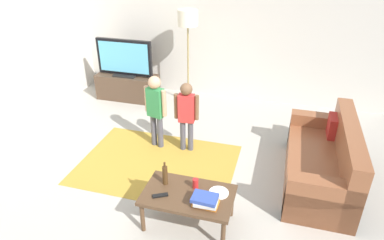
% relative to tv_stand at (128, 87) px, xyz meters
% --- Properties ---
extents(ground, '(7.80, 7.80, 0.00)m').
position_rel_tv_stand_xyz_m(ground, '(1.82, -2.30, -0.24)').
color(ground, '#B2ADA3').
extents(wall_back, '(6.00, 0.12, 2.70)m').
position_rel_tv_stand_xyz_m(wall_back, '(1.82, 0.70, 1.11)').
color(wall_back, silver).
rests_on(wall_back, ground).
extents(area_rug, '(2.20, 1.60, 0.01)m').
position_rel_tv_stand_xyz_m(area_rug, '(1.37, -1.97, -0.24)').
color(area_rug, '#B28C33').
rests_on(area_rug, ground).
extents(tv_stand, '(1.20, 0.44, 0.50)m').
position_rel_tv_stand_xyz_m(tv_stand, '(0.00, 0.00, 0.00)').
color(tv_stand, '#4C3828').
rests_on(tv_stand, ground).
extents(tv, '(1.10, 0.28, 0.71)m').
position_rel_tv_stand_xyz_m(tv, '(-0.00, -0.02, 0.60)').
color(tv, black).
rests_on(tv, tv_stand).
extents(couch, '(0.80, 1.80, 0.86)m').
position_rel_tv_stand_xyz_m(couch, '(3.64, -1.74, 0.05)').
color(couch, brown).
rests_on(couch, ground).
extents(floor_lamp, '(0.36, 0.36, 1.78)m').
position_rel_tv_stand_xyz_m(floor_lamp, '(1.21, 0.15, 1.30)').
color(floor_lamp, '#262626').
rests_on(floor_lamp, ground).
extents(child_near_tv, '(0.37, 0.20, 1.15)m').
position_rel_tv_stand_xyz_m(child_near_tv, '(1.20, -1.49, 0.45)').
color(child_near_tv, '#4C4C59').
rests_on(child_near_tv, ground).
extents(child_center, '(0.36, 0.18, 1.09)m').
position_rel_tv_stand_xyz_m(child_center, '(1.67, -1.47, 0.41)').
color(child_center, '#4C4C59').
rests_on(child_center, ground).
extents(coffee_table, '(1.00, 0.60, 0.42)m').
position_rel_tv_stand_xyz_m(coffee_table, '(2.13, -2.94, 0.13)').
color(coffee_table, '#513823').
rests_on(coffee_table, ground).
extents(book_stack, '(0.28, 0.20, 0.11)m').
position_rel_tv_stand_xyz_m(book_stack, '(2.35, -3.06, 0.23)').
color(book_stack, orange).
rests_on(book_stack, coffee_table).
extents(bottle, '(0.06, 0.06, 0.29)m').
position_rel_tv_stand_xyz_m(bottle, '(1.83, -2.84, 0.30)').
color(bottle, '#4C3319').
rests_on(bottle, coffee_table).
extents(tv_remote, '(0.17, 0.12, 0.02)m').
position_rel_tv_stand_xyz_m(tv_remote, '(1.85, -3.06, 0.19)').
color(tv_remote, black).
rests_on(tv_remote, coffee_table).
extents(soda_can, '(0.07, 0.07, 0.12)m').
position_rel_tv_stand_xyz_m(soda_can, '(2.18, -2.82, 0.24)').
color(soda_can, red).
rests_on(soda_can, coffee_table).
extents(plate, '(0.22, 0.22, 0.02)m').
position_rel_tv_stand_xyz_m(plate, '(2.45, -2.84, 0.18)').
color(plate, white).
rests_on(plate, coffee_table).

